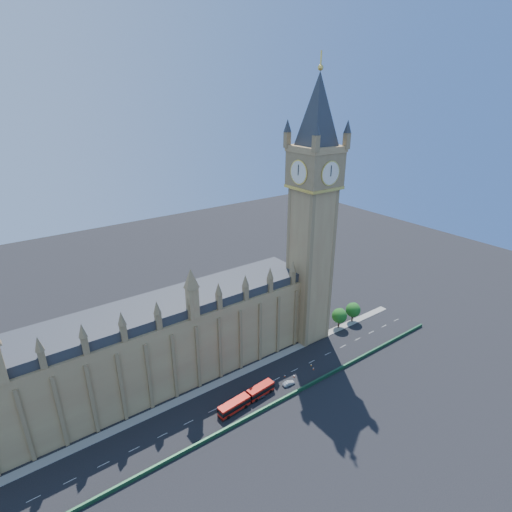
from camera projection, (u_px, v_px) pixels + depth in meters
ground at (246, 394)px, 125.22m from camera, size 400.00×400.00×0.00m
palace_westminster at (139, 351)px, 123.04m from camera, size 120.00×20.00×28.00m
elizabeth_tower at (313, 198)px, 135.74m from camera, size 20.59×20.59×105.00m
bridge_parapet at (263, 410)px, 118.23m from camera, size 160.00×0.60×1.20m
kerb_north at (230, 378)px, 132.34m from camera, size 160.00×3.00×0.16m
tree_east_near at (340, 315)px, 158.91m from camera, size 6.00×6.00×8.50m
tree_east_far at (353, 309)px, 163.23m from camera, size 6.00×6.00×8.50m
red_bus at (247, 398)px, 120.86m from camera, size 20.32×4.73×3.43m
car_grey at (259, 396)px, 123.31m from camera, size 4.11×1.97×1.35m
car_silver at (289, 383)px, 128.93m from camera, size 4.26×1.87×1.36m
car_white at (269, 388)px, 126.77m from camera, size 4.22×1.96×1.19m
cone_a at (313, 368)px, 136.30m from camera, size 0.55×0.55×0.77m
cone_b at (285, 376)px, 132.75m from camera, size 0.49×0.49×0.68m
cone_c at (294, 376)px, 132.60m from camera, size 0.55×0.55×0.78m
cone_d at (311, 365)px, 138.08m from camera, size 0.58×0.58×0.77m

